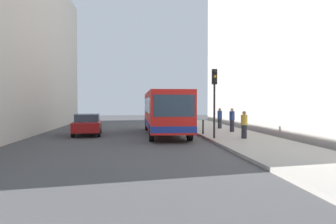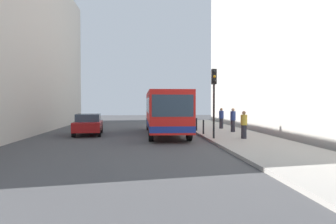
% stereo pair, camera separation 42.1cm
% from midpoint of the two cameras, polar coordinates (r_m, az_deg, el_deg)
% --- Properties ---
extents(ground_plane, '(80.00, 80.00, 0.00)m').
position_cam_midpoint_polar(ground_plane, '(20.15, -3.17, -4.80)').
color(ground_plane, '#424244').
extents(sidewalk, '(4.40, 40.00, 0.15)m').
position_cam_midpoint_polar(sidewalk, '(21.11, 11.68, -4.34)').
color(sidewalk, '#9E9991').
rests_on(sidewalk, ground).
extents(building_right, '(7.00, 32.00, 17.62)m').
position_cam_midpoint_polar(building_right, '(27.83, 21.65, 15.12)').
color(building_right, '#BCB7AD').
rests_on(building_right, ground).
extents(bus, '(2.56, 11.03, 3.00)m').
position_cam_midpoint_polar(bus, '(23.01, -1.12, 0.30)').
color(bus, red).
rests_on(bus, ground).
extents(car_beside_bus, '(2.13, 4.52, 1.48)m').
position_cam_midpoint_polar(car_beside_bus, '(23.43, -14.49, -2.03)').
color(car_beside_bus, maroon).
rests_on(car_beside_bus, ground).
extents(traffic_light, '(0.28, 0.33, 4.10)m').
position_cam_midpoint_polar(traffic_light, '(19.38, 7.55, 3.83)').
color(traffic_light, black).
rests_on(traffic_light, sidewalk).
extents(bollard_near, '(0.11, 0.11, 0.95)m').
position_cam_midpoint_polar(bollard_near, '(22.04, 5.64, -2.63)').
color(bollard_near, black).
rests_on(bollard_near, sidewalk).
extents(bollard_mid, '(0.11, 0.11, 0.95)m').
position_cam_midpoint_polar(bollard_mid, '(24.69, 4.38, -2.17)').
color(bollard_mid, black).
rests_on(bollard_mid, sidewalk).
extents(bollard_far, '(0.11, 0.11, 0.95)m').
position_cam_midpoint_polar(bollard_far, '(27.36, 3.36, -1.80)').
color(bollard_far, black).
rests_on(bollard_far, sidewalk).
extents(bollard_farthest, '(0.11, 0.11, 0.95)m').
position_cam_midpoint_polar(bollard_farthest, '(30.04, 2.52, -1.50)').
color(bollard_farthest, black).
rests_on(bollard_farthest, sidewalk).
extents(pedestrian_near_signal, '(0.38, 0.38, 1.63)m').
position_cam_midpoint_polar(pedestrian_near_signal, '(19.61, 12.65, -2.21)').
color(pedestrian_near_signal, '#26262D').
rests_on(pedestrian_near_signal, sidewalk).
extents(pedestrian_mid_sidewalk, '(0.38, 0.38, 1.73)m').
position_cam_midpoint_polar(pedestrian_mid_sidewalk, '(23.94, 10.70, -1.38)').
color(pedestrian_mid_sidewalk, '#26262D').
rests_on(pedestrian_mid_sidewalk, sidewalk).
extents(pedestrian_far_sidewalk, '(0.38, 0.38, 1.68)m').
position_cam_midpoint_polar(pedestrian_far_sidewalk, '(26.95, 8.65, -1.09)').
color(pedestrian_far_sidewalk, '#26262D').
rests_on(pedestrian_far_sidewalk, sidewalk).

